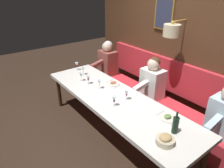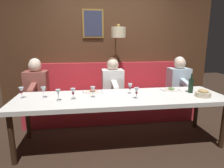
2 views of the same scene
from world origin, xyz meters
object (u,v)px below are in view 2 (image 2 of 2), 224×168
Objects in this scene: wine_glass_1 at (137,91)px; wine_glass_4 at (130,87)px; dining_table at (121,100)px; wine_glass_5 at (21,91)px; diner_middle at (36,82)px; wine_bottle at (191,85)px; wine_glass_0 at (93,90)px; wine_glass_6 at (43,90)px; wine_glass_3 at (73,92)px; diner_near at (113,80)px; diner_nearest at (179,78)px; bread_bowl at (203,93)px; wine_glass_2 at (58,93)px.

wine_glass_4 is at bearing 6.10° from wine_glass_1.
wine_glass_5 is (0.10, 1.42, 0.17)m from dining_table.
wine_bottle is (-0.82, -2.52, 0.04)m from diner_middle.
wine_glass_0 is 1.54m from wine_bottle.
diner_middle is 4.82× the size of wine_glass_0.
wine_glass_6 is at bearing 89.77° from wine_bottle.
wine_bottle is at bearing -90.23° from wine_glass_6.
diner_middle reaches higher than wine_glass_1.
wine_bottle is at bearing -85.86° from wine_glass_3.
diner_near is 1.00× the size of diner_middle.
diner_nearest is 4.82× the size of wine_glass_3.
wine_glass_1 and wine_glass_3 have the same top height.
wine_glass_1 is 1.00m from bread_bowl.
wine_bottle is (0.06, -1.13, 0.17)m from dining_table.
dining_table is 18.81× the size of wine_glass_5.
dining_table is at bearing -84.34° from wine_glass_3.
wine_glass_3 and wine_glass_6 have the same top height.
bread_bowl is (-0.08, -2.07, -0.07)m from wine_glass_2.
diner_nearest reaches higher than wine_glass_6.
dining_table is at bearing -93.73° from wine_glass_6.
bread_bowl is (-0.03, -0.99, -0.07)m from wine_glass_1.
wine_glass_6 is 0.75× the size of bread_bowl.
diner_nearest is 4.82× the size of wine_glass_6.
wine_bottle is at bearing 13.05° from bread_bowl.
wine_glass_2 is 1.00× the size of wine_glass_6.
wine_glass_1 reaches higher than dining_table.
dining_table is at bearing 93.21° from wine_bottle.
diner_middle is 4.82× the size of wine_glass_1.
wine_bottle is (-0.82, 0.21, 0.04)m from diner_nearest.
wine_bottle is (-0.03, -2.54, 0.00)m from wine_glass_5.
diner_near is 1.59m from bread_bowl.
wine_bottle is at bearing -125.98° from diner_near.
wine_glass_2 is 0.57m from wine_glass_5.
diner_nearest is at bearing -90.00° from diner_middle.
wine_glass_2 is 2.02m from wine_bottle.
dining_table is 0.89m from diner_near.
wine_glass_0 is at bearing 76.39° from wine_glass_1.
diner_nearest is 2.74m from diner_middle.
wine_glass_5 is (-0.02, 1.58, -0.00)m from wine_glass_4.
diner_near is 1.40m from diner_middle.
diner_middle is at bearing 90.00° from diner_near.
wine_glass_2 is 0.75× the size of bread_bowl.
wine_glass_2 is at bearing 96.79° from dining_table.
diner_near reaches higher than wine_glass_3.
wine_glass_1 is (-1.03, -0.19, 0.04)m from diner_near.
wine_glass_6 is at bearing -94.29° from wine_glass_5.
wine_glass_6 is (-0.81, -0.29, 0.04)m from diner_middle.
diner_near is 1.39m from wine_bottle.
diner_nearest is 1.55m from wine_glass_1.
diner_nearest is at bearing -71.69° from wine_glass_6.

